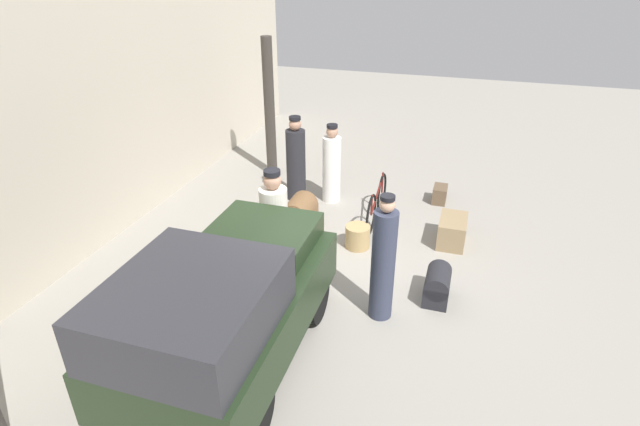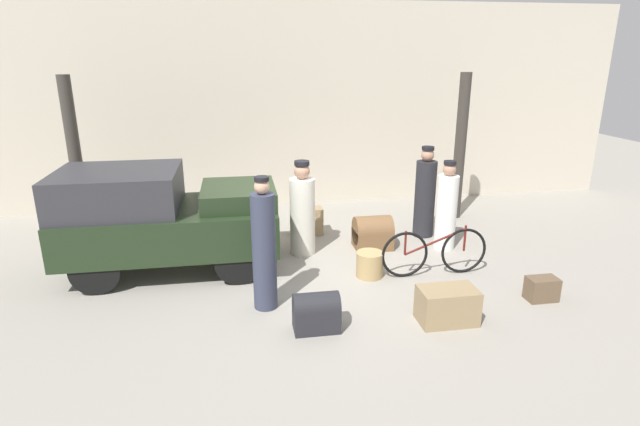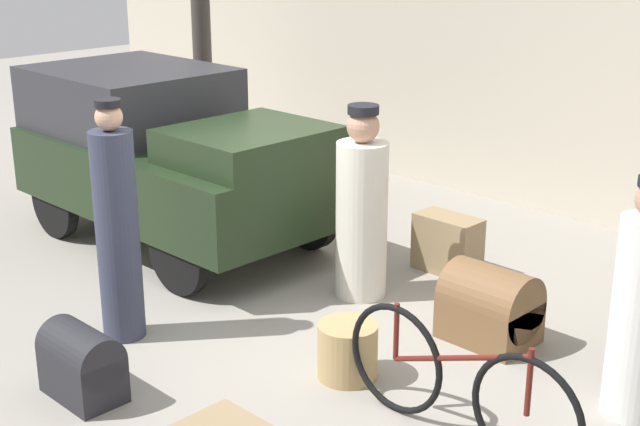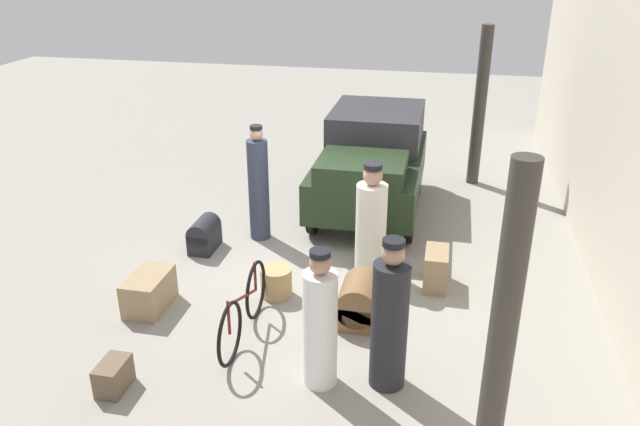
% 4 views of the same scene
% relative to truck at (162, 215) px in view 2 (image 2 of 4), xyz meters
% --- Properties ---
extents(ground_plane, '(30.00, 30.00, 0.00)m').
position_rel_truck_xyz_m(ground_plane, '(2.29, -0.60, -0.92)').
color(ground_plane, gray).
extents(station_building_facade, '(16.00, 0.15, 4.50)m').
position_rel_truck_xyz_m(station_building_facade, '(2.29, 3.48, 1.33)').
color(station_building_facade, beige).
rests_on(station_building_facade, ground).
extents(canopy_pillar_left, '(0.23, 0.23, 3.04)m').
position_rel_truck_xyz_m(canopy_pillar_left, '(-1.72, 1.81, 0.60)').
color(canopy_pillar_left, '#38332D').
rests_on(canopy_pillar_left, ground).
extents(canopy_pillar_right, '(0.23, 0.23, 3.04)m').
position_rel_truck_xyz_m(canopy_pillar_right, '(5.83, 1.81, 0.60)').
color(canopy_pillar_right, '#38332D').
rests_on(canopy_pillar_right, ground).
extents(truck, '(3.34, 1.73, 1.67)m').
position_rel_truck_xyz_m(truck, '(0.00, 0.00, 0.00)').
color(truck, black).
rests_on(truck, ground).
extents(bicycle, '(1.74, 0.04, 0.80)m').
position_rel_truck_xyz_m(bicycle, '(4.24, -0.97, -0.54)').
color(bicycle, black).
rests_on(bicycle, ground).
extents(wicker_basket, '(0.43, 0.43, 0.40)m').
position_rel_truck_xyz_m(wicker_basket, '(3.21, -0.85, -0.72)').
color(wicker_basket, tan).
rests_on(wicker_basket, ground).
extents(porter_lifting_near_truck, '(0.44, 0.44, 1.66)m').
position_rel_truck_xyz_m(porter_lifting_near_truck, '(2.30, 0.30, -0.17)').
color(porter_lifting_near_truck, silver).
rests_on(porter_lifting_near_truck, ground).
extents(porter_carrying_trunk, '(0.39, 0.39, 1.74)m').
position_rel_truck_xyz_m(porter_carrying_trunk, '(4.73, 0.82, -0.12)').
color(porter_carrying_trunk, '#232328').
rests_on(porter_carrying_trunk, ground).
extents(porter_standing_middle, '(0.33, 0.33, 1.87)m').
position_rel_truck_xyz_m(porter_standing_middle, '(1.53, -1.59, -0.05)').
color(porter_standing_middle, '#33384C').
rests_on(porter_standing_middle, ground).
extents(porter_with_bicycle, '(0.37, 0.37, 1.61)m').
position_rel_truck_xyz_m(porter_with_bicycle, '(4.86, 0.10, -0.18)').
color(porter_with_bicycle, white).
rests_on(porter_with_bicycle, ground).
extents(trunk_barrel_dark, '(0.67, 0.52, 0.60)m').
position_rel_truck_xyz_m(trunk_barrel_dark, '(3.59, 0.34, -0.65)').
color(trunk_barrel_dark, brown).
rests_on(trunk_barrel_dark, ground).
extents(suitcase_black_upright, '(0.60, 0.32, 0.53)m').
position_rel_truck_xyz_m(suitcase_black_upright, '(2.51, 1.25, -0.66)').
color(suitcase_black_upright, '#937A56').
rests_on(suitcase_black_upright, ground).
extents(trunk_umber_medium, '(0.58, 0.36, 0.51)m').
position_rel_truck_xyz_m(trunk_umber_medium, '(2.12, -2.31, -0.67)').
color(trunk_umber_medium, '#232328').
rests_on(trunk_umber_medium, ground).
extents(trunk_wicker_pale, '(0.75, 0.46, 0.47)m').
position_rel_truck_xyz_m(trunk_wicker_pale, '(3.85, -2.40, -0.69)').
color(trunk_wicker_pale, '#937A56').
rests_on(trunk_wicker_pale, ground).
extents(suitcase_tan_flat, '(0.43, 0.27, 0.34)m').
position_rel_truck_xyz_m(suitcase_tan_flat, '(5.44, -2.04, -0.75)').
color(suitcase_tan_flat, brown).
rests_on(suitcase_tan_flat, ground).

